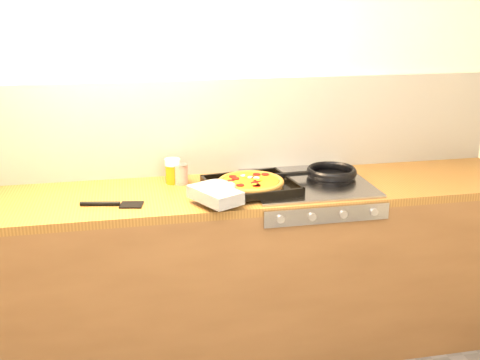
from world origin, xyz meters
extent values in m
plane|color=silver|center=(0.00, 1.40, 1.25)|extent=(3.20, 0.00, 3.20)
cube|color=white|center=(0.00, 1.39, 1.15)|extent=(3.20, 0.02, 0.50)
cube|color=brown|center=(0.00, 1.10, 0.43)|extent=(3.20, 0.60, 0.86)
cube|color=brown|center=(0.00, 1.10, 0.88)|extent=(3.20, 0.60, 0.04)
cube|color=#9A9A9F|center=(0.45, 0.80, 0.85)|extent=(0.60, 0.03, 0.08)
cylinder|color=#A5A5AA|center=(0.23, 0.78, 0.85)|extent=(0.04, 0.02, 0.04)
cylinder|color=#A5A5AA|center=(0.38, 0.78, 0.85)|extent=(0.04, 0.02, 0.04)
cylinder|color=#A5A5AA|center=(0.53, 0.78, 0.85)|extent=(0.04, 0.02, 0.04)
cylinder|color=#A5A5AA|center=(0.67, 0.78, 0.85)|extent=(0.04, 0.02, 0.04)
cube|color=#9A9A9F|center=(0.45, 1.10, 0.91)|extent=(0.60, 0.56, 0.02)
cube|color=black|center=(0.15, 1.05, 0.92)|extent=(0.46, 0.41, 0.01)
cube|color=black|center=(0.12, 1.22, 0.94)|extent=(0.41, 0.07, 0.02)
cube|color=black|center=(0.17, 0.88, 0.94)|extent=(0.41, 0.07, 0.02)
cube|color=black|center=(0.35, 1.08, 0.94)|extent=(0.06, 0.36, 0.02)
cube|color=black|center=(-0.05, 1.02, 0.94)|extent=(0.06, 0.36, 0.02)
cylinder|color=olive|center=(0.15, 1.05, 0.94)|extent=(0.35, 0.35, 0.02)
torus|color=olive|center=(0.15, 1.05, 0.95)|extent=(0.36, 0.36, 0.02)
cylinder|color=orange|center=(0.15, 1.05, 0.95)|extent=(0.31, 0.31, 0.01)
cylinder|color=maroon|center=(0.18, 1.04, 0.96)|extent=(0.04, 0.04, 0.01)
cylinder|color=maroon|center=(0.07, 1.12, 0.96)|extent=(0.04, 0.04, 0.01)
cylinder|color=maroon|center=(0.15, 0.96, 0.96)|extent=(0.04, 0.04, 0.01)
cylinder|color=maroon|center=(0.05, 1.05, 0.96)|extent=(0.04, 0.04, 0.01)
cylinder|color=maroon|center=(0.20, 1.13, 0.96)|extent=(0.04, 0.04, 0.01)
cylinder|color=maroon|center=(0.16, 1.10, 0.96)|extent=(0.04, 0.04, 0.01)
cylinder|color=maroon|center=(0.08, 0.98, 0.96)|extent=(0.04, 0.04, 0.01)
cylinder|color=maroon|center=(0.24, 1.12, 0.96)|extent=(0.04, 0.04, 0.01)
cylinder|color=maroon|center=(0.16, 0.96, 0.96)|extent=(0.04, 0.04, 0.01)
cylinder|color=maroon|center=(0.15, 1.00, 0.96)|extent=(0.04, 0.04, 0.01)
cylinder|color=maroon|center=(0.08, 1.08, 0.96)|extent=(0.04, 0.04, 0.01)
ellipsoid|color=gold|center=(0.07, 1.02, 0.96)|extent=(0.03, 0.03, 0.01)
ellipsoid|color=gold|center=(0.05, 1.03, 0.96)|extent=(0.03, 0.03, 0.01)
ellipsoid|color=gold|center=(0.13, 1.10, 0.96)|extent=(0.03, 0.03, 0.01)
ellipsoid|color=gold|center=(0.12, 1.14, 0.96)|extent=(0.03, 0.03, 0.01)
ellipsoid|color=gold|center=(0.15, 0.97, 0.96)|extent=(0.03, 0.03, 0.01)
ellipsoid|color=gold|center=(0.18, 1.04, 0.96)|extent=(0.03, 0.03, 0.01)
ellipsoid|color=gold|center=(0.17, 1.05, 0.96)|extent=(0.03, 0.03, 0.01)
ellipsoid|color=gold|center=(0.08, 1.01, 0.96)|extent=(0.03, 0.03, 0.01)
ellipsoid|color=gold|center=(0.14, 1.12, 0.96)|extent=(0.03, 0.03, 0.01)
ellipsoid|color=silver|center=(0.13, 1.13, 0.96)|extent=(0.03, 0.03, 0.01)
ellipsoid|color=silver|center=(0.15, 1.09, 0.96)|extent=(0.03, 0.03, 0.01)
ellipsoid|color=silver|center=(0.18, 1.08, 0.96)|extent=(0.03, 0.03, 0.01)
cube|color=black|center=(-0.06, 0.87, 0.96)|extent=(0.24, 0.29, 0.06)
ellipsoid|color=black|center=(-0.03, 0.99, 0.96)|extent=(0.16, 0.16, 0.06)
cylinder|color=black|center=(0.02, 0.91, 0.96)|extent=(0.08, 0.11, 0.05)
cylinder|color=black|center=(0.59, 1.14, 0.92)|extent=(0.25, 0.25, 0.01)
torus|color=black|center=(0.59, 1.14, 0.94)|extent=(0.27, 0.27, 0.03)
cube|color=black|center=(0.39, 1.13, 0.95)|extent=(0.19, 0.03, 0.02)
cylinder|color=maroon|center=(-0.17, 1.23, 0.95)|extent=(0.09, 0.09, 0.09)
cylinder|color=#B2B2B7|center=(-0.17, 1.23, 1.00)|extent=(0.09, 0.09, 0.01)
cylinder|color=#B2B2B7|center=(-0.17, 1.23, 0.90)|extent=(0.09, 0.09, 0.01)
cylinder|color=orange|center=(-0.21, 1.25, 0.95)|extent=(0.09, 0.09, 0.10)
cylinder|color=silver|center=(-0.21, 1.25, 1.01)|extent=(0.10, 0.10, 0.03)
cylinder|color=#AB7D48|center=(0.12, 1.29, 0.91)|extent=(0.25, 0.12, 0.02)
ellipsoid|color=#AB7D48|center=(0.25, 1.34, 0.91)|extent=(0.07, 0.06, 0.02)
cube|color=black|center=(-0.43, 0.96, 0.90)|extent=(0.11, 0.10, 0.01)
cylinder|color=black|center=(-0.57, 0.99, 0.91)|extent=(0.18, 0.05, 0.02)
camera|label=1|loc=(-0.42, -1.47, 1.79)|focal=42.00mm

